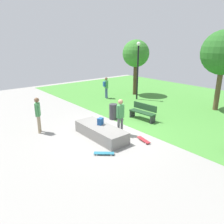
# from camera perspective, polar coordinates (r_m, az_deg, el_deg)

# --- Properties ---
(ground_plane) EXTENTS (28.00, 28.00, 0.00)m
(ground_plane) POSITION_cam_1_polar(r_m,az_deg,el_deg) (10.77, 0.28, -5.47)
(ground_plane) COLOR gray
(grass_lawn) EXTENTS (26.60, 12.83, 0.01)m
(grass_lawn) POSITION_cam_1_polar(r_m,az_deg,el_deg) (16.41, 21.12, 1.59)
(grass_lawn) COLOR #478C38
(grass_lawn) RESTS_ON ground_plane
(concrete_ledge) EXTENTS (2.85, 1.04, 0.55)m
(concrete_ledge) POSITION_cam_1_polar(r_m,az_deg,el_deg) (10.21, -2.92, -5.17)
(concrete_ledge) COLOR gray
(concrete_ledge) RESTS_ON ground_plane
(backpack_on_ledge) EXTENTS (0.30, 0.34, 0.32)m
(backpack_on_ledge) POSITION_cam_1_polar(r_m,az_deg,el_deg) (10.28, -3.03, -2.43)
(backpack_on_ledge) COLOR #1E4C8C
(backpack_on_ledge) RESTS_ON concrete_ledge
(skater_performing_trick) EXTENTS (0.38, 0.34, 1.75)m
(skater_performing_trick) POSITION_cam_1_polar(r_m,az_deg,el_deg) (11.08, -18.70, -0.08)
(skater_performing_trick) COLOR tan
(skater_performing_trick) RESTS_ON ground_plane
(skater_watching) EXTENTS (0.23, 0.43, 1.74)m
(skater_watching) POSITION_cam_1_polar(r_m,az_deg,el_deg) (10.24, 2.19, -0.60)
(skater_watching) COLOR slate
(skater_watching) RESTS_ON ground_plane
(skateboard_by_ledge) EXTENTS (0.68, 0.73, 0.08)m
(skateboard_by_ledge) POSITION_cam_1_polar(r_m,az_deg,el_deg) (8.81, -2.08, -10.63)
(skateboard_by_ledge) COLOR teal
(skateboard_by_ledge) RESTS_ON ground_plane
(skateboard_spare) EXTENTS (0.82, 0.37, 0.08)m
(skateboard_spare) POSITION_cam_1_polar(r_m,az_deg,el_deg) (10.00, 8.19, -7.17)
(skateboard_spare) COLOR #A5262D
(skateboard_spare) RESTS_ON ground_plane
(park_bench_by_oak) EXTENTS (1.63, 0.59, 0.91)m
(park_bench_by_oak) POSITION_cam_1_polar(r_m,az_deg,el_deg) (12.54, 8.08, 0.12)
(park_bench_by_oak) COLOR #1E4223
(park_bench_by_oak) RESTS_ON ground_plane
(tree_slender_maple) EXTENTS (2.14, 2.14, 4.43)m
(tree_slender_maple) POSITION_cam_1_polar(r_m,az_deg,el_deg) (18.25, 6.22, 14.74)
(tree_slender_maple) COLOR #4C3823
(tree_slender_maple) RESTS_ON grass_lawn
(tree_tall_oak) EXTENTS (2.70, 2.70, 4.97)m
(tree_tall_oak) POSITION_cam_1_polar(r_m,az_deg,el_deg) (15.33, 26.99, 13.48)
(tree_tall_oak) COLOR brown
(tree_tall_oak) RESTS_ON grass_lawn
(lamp_post) EXTENTS (0.28, 0.28, 4.25)m
(lamp_post) POSITION_cam_1_polar(r_m,az_deg,el_deg) (16.70, 6.73, 11.95)
(lamp_post) COLOR black
(lamp_post) RESTS_ON ground_plane
(trash_bin) EXTENTS (0.46, 0.46, 0.89)m
(trash_bin) POSITION_cam_1_polar(r_m,az_deg,el_deg) (12.53, 0.31, 0.10)
(trash_bin) COLOR #333338
(trash_bin) RESTS_ON ground_plane
(pedestrian_with_backpack) EXTENTS (0.41, 0.41, 1.64)m
(pedestrian_with_backpack) POSITION_cam_1_polar(r_m,az_deg,el_deg) (17.15, -1.58, 6.81)
(pedestrian_with_backpack) COLOR #3F5184
(pedestrian_with_backpack) RESTS_ON ground_plane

